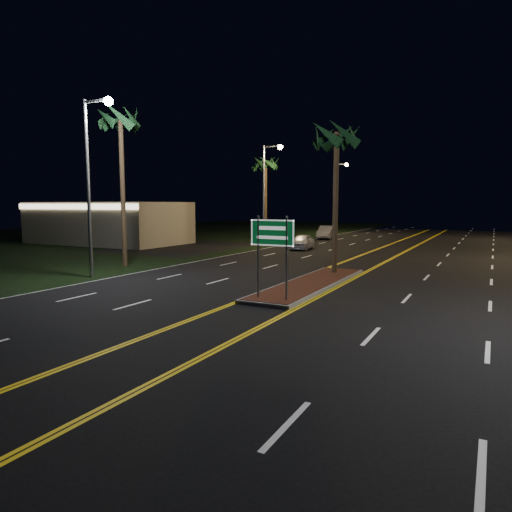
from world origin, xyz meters
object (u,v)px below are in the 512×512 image
Objects in this scene: palm_left_far at (266,164)px; car_near at (302,241)px; palm_median at (337,137)px; highway_sign at (272,241)px; commercial_building at (108,223)px; streetlight_left_far at (337,190)px; palm_left_near at (120,121)px; streetlight_left_mid at (268,183)px; car_far at (326,231)px; median_island at (311,284)px; streetlight_left_near at (93,167)px.

car_near is at bearing -40.22° from palm_left_far.
palm_median is 21.69m from palm_left_far.
highway_sign is at bearing -78.68° from car_near.
streetlight_left_far reaches higher than commercial_building.
palm_left_far reaches higher than palm_median.
commercial_building is 1.53× the size of palm_left_near.
streetlight_left_mid is at bearing 116.59° from highway_sign.
median_island is at bearing -80.82° from car_far.
highway_sign is 0.33× the size of palm_left_near.
streetlight_left_near is at bearing 173.53° from highway_sign.
palm_median is at bearing -72.42° from streetlight_left_far.
palm_left_far is at bearing 118.67° from streetlight_left_mid.
palm_median is (10.61, -33.50, 1.62)m from streetlight_left_far.
commercial_building is 3.34× the size of car_near.
car_near is 13.02m from car_far.
median_island is 4.80m from highway_sign.
median_island is at bearing -4.57° from palm_left_near.
palm_left_near reaches higher than streetlight_left_far.
palm_median reaches higher than median_island.
highway_sign is 0.36× the size of streetlight_left_far.
highway_sign is at bearing -75.56° from streetlight_left_far.
streetlight_left_near is 5.36m from palm_left_near.
palm_left_near reaches higher than streetlight_left_mid.
palm_median reaches higher than car_near.
palm_left_near is at bearing -168.69° from palm_median.
palm_median is at bearing 11.31° from palm_left_near.
median_island is 20.80m from streetlight_left_mid.
commercial_building is at bearing -122.65° from streetlight_left_far.
median_island is 2.28× the size of car_near.
palm_left_far reaches higher than highway_sign.
highway_sign is at bearing -22.60° from palm_left_near.
streetlight_left_near is at bearing -164.22° from median_island.
palm_median is 1.85× the size of car_near.
commercial_building is (-26.00, 12.99, 1.92)m from median_island.
streetlight_left_near reaches higher than car_near.
palm_left_near is 17.85m from car_near.
median_island is 15.20m from palm_left_near.
streetlight_left_near and streetlight_left_far have the same top height.
palm_left_far reaches higher than commercial_building.
highway_sign is 9.11m from palm_median.
median_island is at bearing -26.55° from commercial_building.
palm_median is at bearing 90.00° from median_island.
commercial_building is at bearing 146.52° from highway_sign.
streetlight_left_far is at bearing 107.58° from palm_median.
palm_left_near is 1.98× the size of car_far.
streetlight_left_mid is at bearing 90.00° from streetlight_left_near.
commercial_building is at bearing -148.75° from palm_left_far.
streetlight_left_near is at bearing -148.51° from palm_median.
car_near is at bearing -79.82° from streetlight_left_far.
median_island is 25.76m from palm_left_far.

